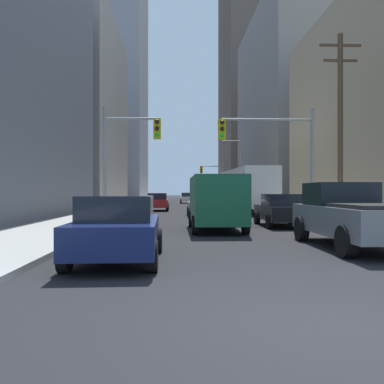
{
  "coord_description": "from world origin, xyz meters",
  "views": [
    {
      "loc": [
        -1.81,
        -4.65,
        1.61
      ],
      "look_at": [
        0.0,
        37.32,
        1.62
      ],
      "focal_mm": 37.82,
      "sensor_mm": 36.0,
      "label": 1
    }
  ],
  "objects_px": {
    "city_bus": "(245,188)",
    "sedan_red": "(157,202)",
    "pickup_truck_grey": "(351,215)",
    "sedan_black": "(281,210)",
    "sedan_silver": "(203,205)",
    "cargo_van_green": "(216,200)",
    "traffic_signal_near_right": "(271,144)",
    "sedan_white": "(187,198)",
    "sedan_navy": "(118,228)",
    "traffic_signal_far_right": "(214,175)",
    "traffic_signal_near_left": "(129,146)"
  },
  "relations": [
    {
      "from": "city_bus",
      "to": "cargo_van_green",
      "type": "height_order",
      "value": "city_bus"
    },
    {
      "from": "sedan_navy",
      "to": "traffic_signal_near_right",
      "type": "distance_m",
      "value": 13.51
    },
    {
      "from": "sedan_silver",
      "to": "sedan_red",
      "type": "distance_m",
      "value": 9.35
    },
    {
      "from": "sedan_silver",
      "to": "traffic_signal_near_right",
      "type": "relative_size",
      "value": 0.7
    },
    {
      "from": "city_bus",
      "to": "sedan_red",
      "type": "xyz_separation_m",
      "value": [
        -7.18,
        2.51,
        -1.16
      ]
    },
    {
      "from": "sedan_silver",
      "to": "sedan_red",
      "type": "xyz_separation_m",
      "value": [
        -3.3,
        8.74,
        0.0
      ]
    },
    {
      "from": "sedan_silver",
      "to": "city_bus",
      "type": "bearing_deg",
      "value": 58.1
    },
    {
      "from": "cargo_van_green",
      "to": "sedan_white",
      "type": "xyz_separation_m",
      "value": [
        0.03,
        40.55,
        -0.52
      ]
    },
    {
      "from": "sedan_red",
      "to": "sedan_white",
      "type": "xyz_separation_m",
      "value": [
        3.24,
        22.5,
        0.0
      ]
    },
    {
      "from": "sedan_black",
      "to": "sedan_white",
      "type": "distance_m",
      "value": 38.77
    },
    {
      "from": "city_bus",
      "to": "sedan_red",
      "type": "relative_size",
      "value": 2.74
    },
    {
      "from": "sedan_silver",
      "to": "traffic_signal_far_right",
      "type": "height_order",
      "value": "traffic_signal_far_right"
    },
    {
      "from": "sedan_red",
      "to": "traffic_signal_near_left",
      "type": "bearing_deg",
      "value": -93.59
    },
    {
      "from": "city_bus",
      "to": "sedan_silver",
      "type": "xyz_separation_m",
      "value": [
        -3.88,
        -6.23,
        -1.16
      ]
    },
    {
      "from": "sedan_red",
      "to": "sedan_black",
      "type": "bearing_deg",
      "value": -68.1
    },
    {
      "from": "pickup_truck_grey",
      "to": "sedan_black",
      "type": "bearing_deg",
      "value": 91.0
    },
    {
      "from": "pickup_truck_grey",
      "to": "cargo_van_green",
      "type": "xyz_separation_m",
      "value": [
        -3.4,
        5.33,
        0.35
      ]
    },
    {
      "from": "traffic_signal_near_right",
      "to": "sedan_silver",
      "type": "bearing_deg",
      "value": 121.28
    },
    {
      "from": "sedan_white",
      "to": "traffic_signal_near_right",
      "type": "relative_size",
      "value": 0.71
    },
    {
      "from": "sedan_black",
      "to": "traffic_signal_near_right",
      "type": "xyz_separation_m",
      "value": [
        0.01,
        2.12,
        3.33
      ]
    },
    {
      "from": "traffic_signal_near_right",
      "to": "traffic_signal_far_right",
      "type": "height_order",
      "value": "same"
    },
    {
      "from": "sedan_navy",
      "to": "traffic_signal_far_right",
      "type": "xyz_separation_m",
      "value": [
        6.99,
        49.27,
        3.26
      ]
    },
    {
      "from": "pickup_truck_grey",
      "to": "sedan_navy",
      "type": "height_order",
      "value": "pickup_truck_grey"
    },
    {
      "from": "traffic_signal_far_right",
      "to": "sedan_white",
      "type": "bearing_deg",
      "value": -161.74
    },
    {
      "from": "sedan_black",
      "to": "cargo_van_green",
      "type": "bearing_deg",
      "value": -149.72
    },
    {
      "from": "traffic_signal_near_left",
      "to": "sedan_navy",
      "type": "bearing_deg",
      "value": -84.77
    },
    {
      "from": "cargo_van_green",
      "to": "sedan_red",
      "type": "height_order",
      "value": "cargo_van_green"
    },
    {
      "from": "sedan_navy",
      "to": "sedan_black",
      "type": "height_order",
      "value": "same"
    },
    {
      "from": "traffic_signal_near_right",
      "to": "cargo_van_green",
      "type": "bearing_deg",
      "value": -129.19
    },
    {
      "from": "cargo_van_green",
      "to": "traffic_signal_near_right",
      "type": "xyz_separation_m",
      "value": [
        3.29,
        4.03,
        2.81
      ]
    },
    {
      "from": "cargo_van_green",
      "to": "traffic_signal_near_right",
      "type": "height_order",
      "value": "traffic_signal_near_right"
    },
    {
      "from": "sedan_silver",
      "to": "traffic_signal_far_right",
      "type": "xyz_separation_m",
      "value": [
        3.86,
        32.54,
        3.26
      ]
    },
    {
      "from": "sedan_white",
      "to": "traffic_signal_near_right",
      "type": "bearing_deg",
      "value": -84.91
    },
    {
      "from": "traffic_signal_near_left",
      "to": "city_bus",
      "type": "bearing_deg",
      "value": 55.0
    },
    {
      "from": "city_bus",
      "to": "sedan_navy",
      "type": "bearing_deg",
      "value": -106.97
    },
    {
      "from": "city_bus",
      "to": "pickup_truck_grey",
      "type": "bearing_deg",
      "value": -91.55
    },
    {
      "from": "cargo_van_green",
      "to": "sedan_black",
      "type": "height_order",
      "value": "cargo_van_green"
    },
    {
      "from": "sedan_white",
      "to": "traffic_signal_far_right",
      "type": "xyz_separation_m",
      "value": [
        3.92,
        1.29,
        3.26
      ]
    },
    {
      "from": "sedan_silver",
      "to": "traffic_signal_near_left",
      "type": "height_order",
      "value": "traffic_signal_near_left"
    },
    {
      "from": "sedan_black",
      "to": "traffic_signal_near_right",
      "type": "relative_size",
      "value": 0.7
    },
    {
      "from": "pickup_truck_grey",
      "to": "traffic_signal_near_right",
      "type": "relative_size",
      "value": 0.9
    },
    {
      "from": "sedan_navy",
      "to": "sedan_silver",
      "type": "xyz_separation_m",
      "value": [
        3.13,
        16.73,
        0.0
      ]
    },
    {
      "from": "sedan_black",
      "to": "sedan_white",
      "type": "bearing_deg",
      "value": 94.8
    },
    {
      "from": "pickup_truck_grey",
      "to": "cargo_van_green",
      "type": "relative_size",
      "value": 1.04
    },
    {
      "from": "sedan_navy",
      "to": "traffic_signal_near_right",
      "type": "bearing_deg",
      "value": 61.09
    },
    {
      "from": "traffic_signal_near_right",
      "to": "traffic_signal_far_right",
      "type": "xyz_separation_m",
      "value": [
        0.66,
        37.81,
        -0.07
      ]
    },
    {
      "from": "sedan_silver",
      "to": "traffic_signal_far_right",
      "type": "distance_m",
      "value": 32.93
    },
    {
      "from": "city_bus",
      "to": "cargo_van_green",
      "type": "relative_size",
      "value": 2.22
    },
    {
      "from": "sedan_black",
      "to": "traffic_signal_far_right",
      "type": "xyz_separation_m",
      "value": [
        0.68,
        39.93,
        3.26
      ]
    },
    {
      "from": "sedan_silver",
      "to": "traffic_signal_near_right",
      "type": "bearing_deg",
      "value": -58.72
    }
  ]
}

